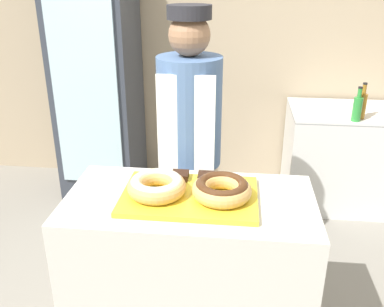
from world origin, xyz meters
name	(u,v)px	position (x,y,z in m)	size (l,w,h in m)	color
wall_back	(218,35)	(0.00, 2.13, 1.35)	(8.00, 0.06, 2.70)	tan
display_counter	(190,279)	(0.00, 0.00, 0.46)	(1.14, 0.59, 0.91)	beige
serving_tray	(190,196)	(0.00, 0.00, 0.93)	(0.61, 0.41, 0.02)	yellow
donut_light_glaze	(157,185)	(-0.15, -0.02, 0.98)	(0.27, 0.27, 0.08)	tan
donut_chocolate_glaze	(222,189)	(0.15, -0.02, 0.98)	(0.27, 0.27, 0.08)	tan
brownie_back_left	(180,176)	(-0.06, 0.15, 0.95)	(0.08, 0.08, 0.03)	black
brownie_back_right	(206,177)	(0.06, 0.15, 0.95)	(0.08, 0.08, 0.03)	black
baker_person	(190,150)	(-0.07, 0.59, 0.91)	(0.36, 0.36, 1.71)	#4C4C51
beverage_fridge	(98,83)	(-0.98, 1.73, 1.00)	(0.63, 0.65, 1.99)	#333842
chest_freezer	(351,157)	(1.17, 1.74, 0.42)	(1.07, 0.67, 0.83)	silver
bottle_amber	(362,105)	(1.13, 1.53, 0.94)	(0.07, 0.07, 0.28)	#99661E
bottle_green	(357,108)	(1.08, 1.47, 0.93)	(0.07, 0.07, 0.26)	#2D8C38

